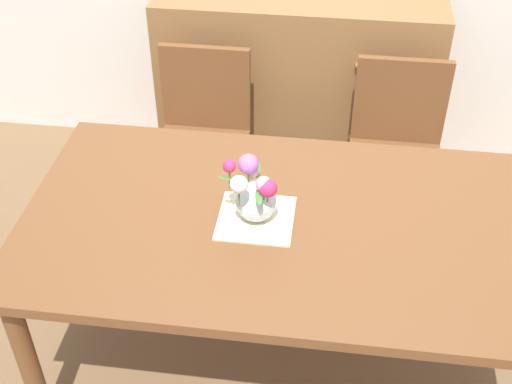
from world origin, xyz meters
TOP-DOWN VIEW (x-y plane):
  - ground_plane at (0.00, 0.00)m, footprint 12.00×12.00m
  - dining_table at (0.00, 0.00)m, footprint 1.80×1.02m
  - chair_left at (-0.45, 0.85)m, footprint 0.42×0.42m
  - chair_right at (0.45, 0.85)m, footprint 0.42×0.42m
  - dresser at (-0.05, 1.33)m, footprint 1.40×0.47m
  - placemat at (-0.08, -0.01)m, footprint 0.26×0.26m
  - flower_vase at (-0.09, -0.01)m, footprint 0.20×0.24m

SIDE VIEW (x-z plane):
  - ground_plane at x=0.00m, z-range 0.00..0.00m
  - dresser at x=-0.05m, z-range 0.00..1.00m
  - chair_left at x=-0.45m, z-range 0.07..0.97m
  - chair_right at x=0.45m, z-range 0.07..0.97m
  - dining_table at x=0.00m, z-range 0.29..1.04m
  - placemat at x=-0.08m, z-range 0.75..0.75m
  - flower_vase at x=-0.09m, z-range 0.74..0.98m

